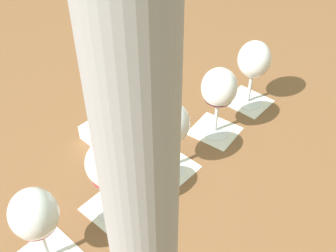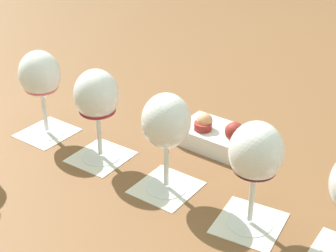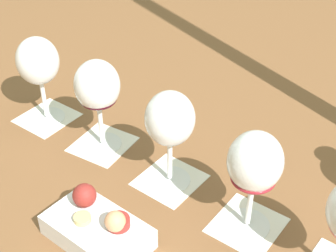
{
  "view_description": "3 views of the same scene",
  "coord_description": "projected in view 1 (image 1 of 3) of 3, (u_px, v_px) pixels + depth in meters",
  "views": [
    {
      "loc": [
        -0.01,
        -0.61,
        0.66
      ],
      "look_at": [
        0.0,
        -0.0,
        0.11
      ],
      "focal_mm": 45.0,
      "sensor_mm": 36.0,
      "label": 1
    },
    {
      "loc": [
        0.69,
        -0.11,
        0.5
      ],
      "look_at": [
        0.0,
        -0.0,
        0.11
      ],
      "focal_mm": 55.0,
      "sensor_mm": 36.0,
      "label": 2
    },
    {
      "loc": [
        -0.62,
        0.06,
        0.57
      ],
      "look_at": [
        0.0,
        -0.0,
        0.11
      ],
      "focal_mm": 55.0,
      "sensor_mm": 36.0,
      "label": 3
    }
  ],
  "objects": [
    {
      "name": "ground_plane",
      "position": [
        166.0,
        165.0,
        0.89
      ],
      "size": [
        8.0,
        8.0,
        0.0
      ],
      "primitive_type": "plane",
      "color": "brown"
    },
    {
      "name": "wine_glass_1",
      "position": [
        108.0,
        167.0,
        0.73
      ],
      "size": [
        0.08,
        0.08,
        0.17
      ],
      "color": "white",
      "rests_on": "tasting_card_1"
    },
    {
      "name": "tasting_card_3",
      "position": [
        215.0,
        131.0,
        0.97
      ],
      "size": [
        0.14,
        0.14,
        0.0
      ],
      "color": "silver",
      "rests_on": "ground_plane"
    },
    {
      "name": "umbrella_pole",
      "position": [
        141.0,
        206.0,
        0.26
      ],
      "size": [
        0.05,
        0.05,
        0.89
      ],
      "color": "#99999E",
      "rests_on": "ground_plane"
    },
    {
      "name": "tasting_card_4",
      "position": [
        248.0,
        101.0,
        1.05
      ],
      "size": [
        0.14,
        0.14,
        0.0
      ],
      "color": "silver",
      "rests_on": "ground_plane"
    },
    {
      "name": "tasting_card_2",
      "position": [
        170.0,
        167.0,
        0.89
      ],
      "size": [
        0.14,
        0.14,
        0.0
      ],
      "color": "silver",
      "rests_on": "ground_plane"
    },
    {
      "name": "wine_glass_0",
      "position": [
        35.0,
        217.0,
        0.65
      ],
      "size": [
        0.08,
        0.08,
        0.17
      ],
      "color": "white",
      "rests_on": "tasting_card_0"
    },
    {
      "name": "tasting_card_1",
      "position": [
        114.0,
        208.0,
        0.81
      ],
      "size": [
        0.14,
        0.14,
        0.0
      ],
      "color": "silver",
      "rests_on": "ground_plane"
    },
    {
      "name": "snack_dish",
      "position": [
        118.0,
        124.0,
        0.96
      ],
      "size": [
        0.17,
        0.17,
        0.07
      ],
      "color": "silver",
      "rests_on": "ground_plane"
    },
    {
      "name": "wine_glass_4",
      "position": [
        254.0,
        62.0,
        0.97
      ],
      "size": [
        0.08,
        0.08,
        0.17
      ],
      "color": "white",
      "rests_on": "tasting_card_4"
    },
    {
      "name": "wine_glass_2",
      "position": [
        170.0,
        126.0,
        0.81
      ],
      "size": [
        0.08,
        0.08,
        0.17
      ],
      "color": "white",
      "rests_on": "tasting_card_2"
    },
    {
      "name": "wine_glass_3",
      "position": [
        219.0,
        91.0,
        0.89
      ],
      "size": [
        0.08,
        0.08,
        0.17
      ],
      "color": "white",
      "rests_on": "tasting_card_3"
    }
  ]
}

